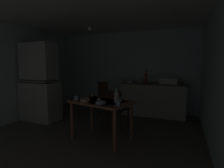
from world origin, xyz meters
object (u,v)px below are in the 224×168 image
chair_by_counter (106,98)px  serving_bowl_wide (85,100)px  hand_pump (146,77)px  dining_table (101,106)px  mixing_bowl_counter (129,81)px  chair_far_side (116,108)px  hutch_cabinet (40,85)px  glass_bottle (116,97)px  teacup_mint (99,100)px  sink_basin (169,81)px

chair_by_counter → serving_bowl_wide: size_ratio=5.29×
hand_pump → dining_table: size_ratio=0.32×
mixing_bowl_counter → chair_by_counter: (-0.52, -0.53, -0.44)m
mixing_bowl_counter → chair_far_side: bearing=-85.6°
hutch_cabinet → chair_by_counter: hutch_cabinet is taller
serving_bowl_wide → hutch_cabinet: bearing=159.2°
chair_far_side → glass_bottle: glass_bottle is taller
hutch_cabinet → hand_pump: size_ratio=5.01×
dining_table → serving_bowl_wide: 0.33m
teacup_mint → hand_pump: bearing=78.2°
mixing_bowl_counter → sink_basin: bearing=2.7°
hutch_cabinet → chair_far_side: hutch_cabinet is taller
hand_pump → teacup_mint: bearing=-101.8°
hutch_cabinet → chair_by_counter: bearing=33.4°
sink_basin → mixing_bowl_counter: 1.08m
dining_table → chair_far_side: chair_far_side is taller
serving_bowl_wide → glass_bottle: size_ratio=0.68×
dining_table → serving_bowl_wide: (-0.25, -0.16, 0.13)m
hand_pump → chair_by_counter: bearing=-147.3°
chair_by_counter → dining_table: bearing=-69.2°
hutch_cabinet → mixing_bowl_counter: 2.43m
hutch_cabinet → serving_bowl_wide: hutch_cabinet is taller
serving_bowl_wide → chair_by_counter: bearing=100.2°
hutch_cabinet → glass_bottle: (2.28, -0.54, -0.06)m
dining_table → chair_by_counter: 1.52m
sink_basin → chair_by_counter: size_ratio=0.46×
chair_by_counter → serving_bowl_wide: 1.63m
mixing_bowl_counter → dining_table: size_ratio=0.17×
sink_basin → glass_bottle: (-0.73, -2.05, -0.13)m
sink_basin → dining_table: 2.28m
hand_pump → dining_table: hand_pump is taller
hand_pump → hutch_cabinet: bearing=-146.9°
dining_table → glass_bottle: bearing=-10.3°
hand_pump → chair_by_counter: hand_pump is taller
chair_far_side → chair_by_counter: 1.04m
chair_far_side → chair_by_counter: chair_by_counter is taller
chair_far_side → glass_bottle: (0.24, -0.65, 0.38)m
hutch_cabinet → glass_bottle: size_ratio=7.27×
sink_basin → serving_bowl_wide: sink_basin is taller
mixing_bowl_counter → chair_far_side: 1.44m
hutch_cabinet → chair_far_side: (2.04, 0.11, -0.44)m
chair_far_side → serving_bowl_wide: (-0.34, -0.76, 0.30)m
hand_pump → teacup_mint: 2.18m
hand_pump → serving_bowl_wide: bearing=-107.2°
hutch_cabinet → dining_table: 2.04m
sink_basin → hand_pump: bearing=175.9°
mixing_bowl_counter → hutch_cabinet: bearing=-142.9°
dining_table → teacup_mint: bearing=-97.5°
hutch_cabinet → chair_by_counter: 1.75m
hand_pump → glass_bottle: size_ratio=1.45×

